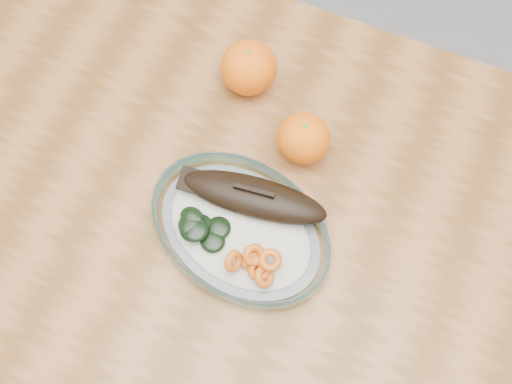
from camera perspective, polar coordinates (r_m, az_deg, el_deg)
ground at (r=1.68m, az=-0.77°, el=-11.17°), size 3.00×3.00×0.00m
dining_table at (r=1.05m, az=-1.21°, el=-3.89°), size 1.20×0.80×0.75m
plated_meal at (r=0.93m, az=-1.39°, el=-3.10°), size 0.61×0.61×0.08m
orange_left at (r=1.02m, az=-0.66°, el=10.98°), size 0.09×0.09×0.09m
orange_right at (r=0.96m, az=4.25°, el=4.78°), size 0.08×0.08×0.08m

